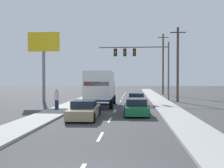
{
  "coord_description": "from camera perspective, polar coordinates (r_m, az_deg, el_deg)",
  "views": [
    {
      "loc": [
        1.55,
        -6.55,
        2.74
      ],
      "look_at": [
        -0.34,
        17.0,
        2.26
      ],
      "focal_mm": 42.43,
      "sensor_mm": 36.0,
      "label": 1
    }
  ],
  "objects": [
    {
      "name": "box_truck",
      "position": [
        25.81,
        -2.41,
        -0.57
      ],
      "size": [
        2.68,
        7.65,
        3.42
      ],
      "color": "white",
      "rests_on": "ground_plane"
    },
    {
      "name": "utility_pole_mid",
      "position": [
        32.1,
        13.98,
        4.31
      ],
      "size": [
        1.8,
        0.28,
        8.76
      ],
      "color": "brown",
      "rests_on": "ground_plane"
    },
    {
      "name": "pedestrian_near_corner",
      "position": [
        22.68,
        -11.82,
        -3.25
      ],
      "size": [
        0.38,
        0.38,
        1.73
      ],
      "color": "#1E233F",
      "rests_on": "sidewalk_left"
    },
    {
      "name": "car_maroon",
      "position": [
        28.24,
        5.17,
        -3.26
      ],
      "size": [
        1.94,
        4.32,
        1.23
      ],
      "color": "maroon",
      "rests_on": "ground_plane"
    },
    {
      "name": "roadside_billboard",
      "position": [
        32.75,
        -14.5,
        6.61
      ],
      "size": [
        3.83,
        0.36,
        8.28
      ],
      "color": "slate",
      "rests_on": "ground_plane"
    },
    {
      "name": "utility_pole_far",
      "position": [
        46.47,
        10.95,
        4.37
      ],
      "size": [
        1.8,
        0.28,
        10.43
      ],
      "color": "brown",
      "rests_on": "ground_plane"
    },
    {
      "name": "lane_markings",
      "position": [
        27.53,
        1.35,
        -4.54
      ],
      "size": [
        0.14,
        52.0,
        0.01
      ],
      "color": "silver",
      "rests_on": "ground_plane"
    },
    {
      "name": "sidewalk_right",
      "position": [
        26.87,
        11.29,
        -4.56
      ],
      "size": [
        2.24,
        80.0,
        0.14
      ],
      "primitive_type": "cube",
      "color": "#9E9E99",
      "rests_on": "ground_plane"
    },
    {
      "name": "traffic_signal_mast",
      "position": [
        33.94,
        5.41,
        5.97
      ],
      "size": [
        8.92,
        0.69,
        7.4
      ],
      "color": "#595B56",
      "rests_on": "ground_plane"
    },
    {
      "name": "car_green",
      "position": [
        20.06,
        5.22,
        -5.02
      ],
      "size": [
        1.9,
        4.05,
        1.26
      ],
      "color": "#196B38",
      "rests_on": "ground_plane"
    },
    {
      "name": "ground_plane",
      "position": [
        31.71,
        1.78,
        -3.79
      ],
      "size": [
        140.0,
        140.0,
        0.0
      ],
      "primitive_type": "plane",
      "color": "#3D3D3F"
    },
    {
      "name": "car_tan",
      "position": [
        18.34,
        -5.98,
        -5.64
      ],
      "size": [
        2.0,
        4.66,
        1.26
      ],
      "color": "tan",
      "rests_on": "ground_plane"
    },
    {
      "name": "sidewalk_left",
      "position": [
        27.4,
        -8.57,
        -4.44
      ],
      "size": [
        2.24,
        80.0,
        0.14
      ],
      "primitive_type": "cube",
      "color": "#9E9E99",
      "rests_on": "ground_plane"
    }
  ]
}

